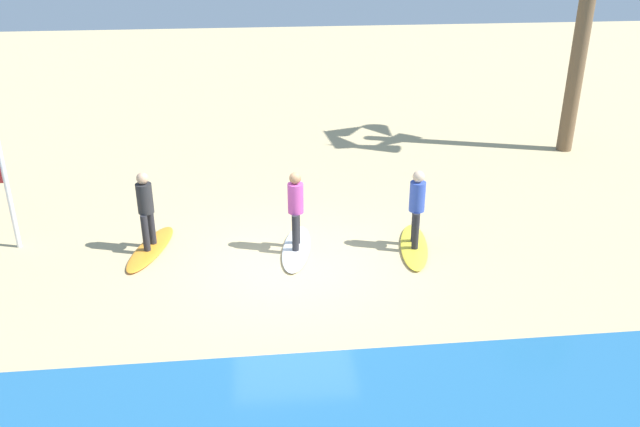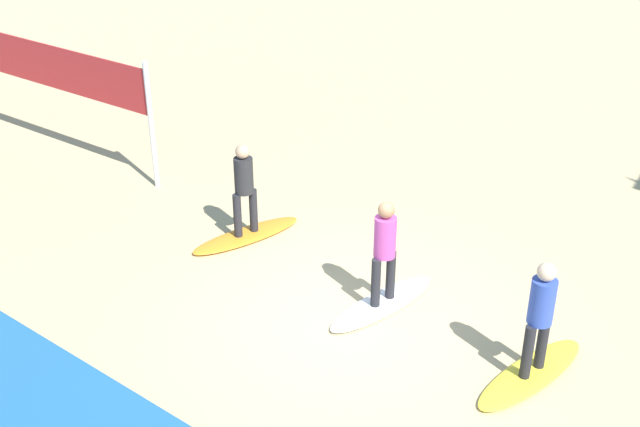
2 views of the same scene
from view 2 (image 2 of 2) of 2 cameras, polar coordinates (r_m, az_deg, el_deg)
ground_plane at (r=11.60m, az=2.29°, el=-7.72°), size 60.00×60.00×0.00m
surfboard_yellow at (r=10.92m, az=14.93°, el=-11.07°), size 0.94×2.17×0.09m
surfer_yellow at (r=10.35m, az=15.59°, el=-6.77°), size 0.32×0.45×1.64m
surfboard_white at (r=11.92m, az=4.50°, el=-6.46°), size 0.89×2.16×0.09m
surfer_white at (r=11.39m, az=4.68°, el=-2.32°), size 0.32×0.46×1.64m
surfboard_orange at (r=13.71m, az=-5.30°, el=-1.57°), size 1.09×2.17×0.09m
surfer_orange at (r=13.25m, az=-5.49°, el=2.17°), size 0.32×0.45×1.64m
volleyball_net at (r=18.61m, az=-21.87°, el=10.36°), size 9.10×0.34×2.50m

